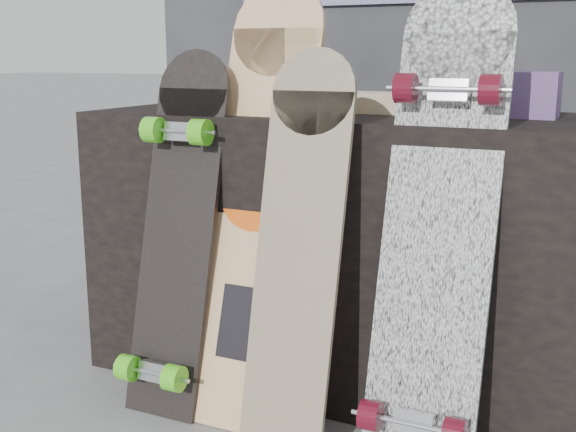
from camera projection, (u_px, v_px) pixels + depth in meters
The scene contains 9 objects.
vendor_table at pixel (365, 250), 2.13m from camera, with size 1.60×0.60×0.80m, color black.
booth at pixel (444, 17), 2.73m from camera, with size 2.40×0.22×2.20m.
merch_box_purple at pixel (281, 93), 2.21m from camera, with size 0.18×0.12×0.10m, color #4C3872.
merch_box_small at pixel (532, 95), 1.91m from camera, with size 0.14×0.14×0.12m, color #4C3872.
merch_box_flat at pixel (368, 102), 2.07m from camera, with size 0.22×0.10×0.06m, color #D1B78C.
longboard_geisha at pixel (258, 187), 1.94m from camera, with size 0.27×0.38×1.17m.
longboard_celtic at pixel (299, 241), 1.74m from camera, with size 0.22×0.24×0.99m.
longboard_cascadia at pixel (439, 219), 1.66m from camera, with size 0.26×0.37×1.15m.
skateboard_dark at pixel (177, 227), 1.96m from camera, with size 0.22×0.32×0.98m.
Camera 1 is at (0.67, -1.46, 0.96)m, focal length 45.00 mm.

